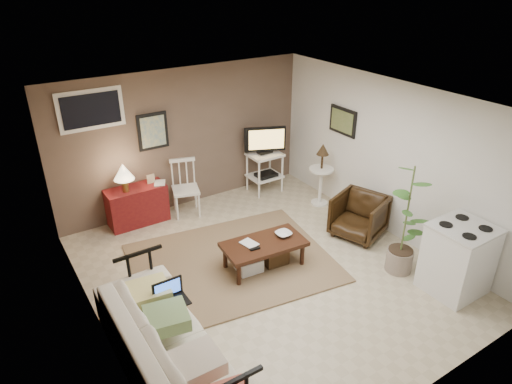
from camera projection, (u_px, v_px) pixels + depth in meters
floor at (266, 272)px, 6.38m from camera, size 5.00×5.00×0.00m
art_back at (153, 131)px, 7.32m from camera, size 0.50×0.03×0.60m
art_right at (343, 121)px, 7.57m from camera, size 0.03×0.60×0.45m
window at (91, 110)px, 6.66m from camera, size 0.96×0.03×0.60m
rug at (232, 262)px, 6.56m from camera, size 3.04×2.58×0.03m
coffee_table at (263, 253)px, 6.38m from camera, size 1.20×0.70×0.43m
sofa at (167, 334)px, 4.70m from camera, size 0.67×2.29×0.90m
sofa_pillows at (182, 340)px, 4.48m from camera, size 0.44×2.18×0.15m
sofa_end_rails at (179, 333)px, 4.79m from camera, size 0.62×2.29×0.77m
laptop at (170, 295)px, 5.04m from camera, size 0.35×0.26×0.24m
red_console at (136, 202)px, 7.43m from camera, size 0.95×0.42×1.10m
spindle_chair at (186, 190)px, 7.69m from camera, size 0.54×0.54×0.95m
tv_stand at (265, 158)px, 8.36m from camera, size 0.71×0.48×1.26m
side_table at (322, 167)px, 7.88m from camera, size 0.43×0.43×1.14m
armchair at (359, 214)px, 7.09m from camera, size 0.88×0.91×0.75m
potted_plant at (406, 217)px, 6.04m from camera, size 0.40×0.40×1.61m
stove at (458, 258)px, 5.85m from camera, size 0.74×0.68×0.96m
bowl at (284, 229)px, 6.41m from camera, size 0.22×0.06×0.22m
book_table at (245, 239)px, 6.16m from camera, size 0.17×0.05×0.24m
book_console at (153, 178)px, 7.39m from camera, size 0.17×0.09×0.24m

